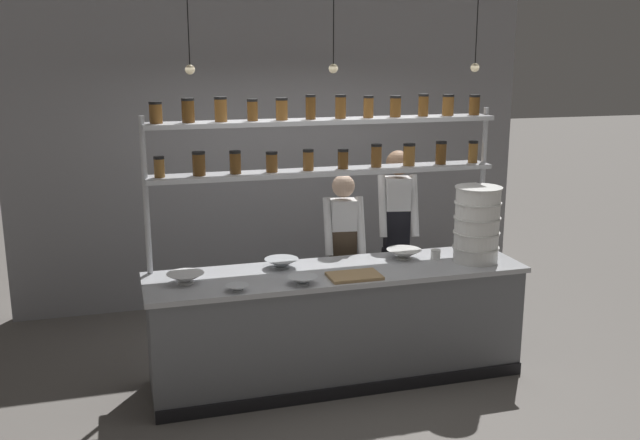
{
  "coord_description": "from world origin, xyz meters",
  "views": [
    {
      "loc": [
        -1.64,
        -5.15,
        2.61
      ],
      "look_at": [
        -0.08,
        0.2,
        1.29
      ],
      "focal_mm": 40.0,
      "sensor_mm": 36.0,
      "label": 1
    }
  ],
  "objects_px": {
    "prep_bowl_center_front": "(186,278)",
    "cutting_board": "(354,276)",
    "prep_bowl_near_left": "(282,263)",
    "serving_cup_front": "(436,254)",
    "chef_left": "(343,250)",
    "prep_bowl_far_left": "(303,280)",
    "container_stack": "(477,224)",
    "prep_bowl_near_right": "(404,254)",
    "spice_shelf_unit": "(325,150)",
    "prep_bowl_center_back": "(237,288)",
    "chef_center": "(397,230)"
  },
  "relations": [
    {
      "from": "prep_bowl_center_front",
      "to": "serving_cup_front",
      "type": "distance_m",
      "value": 2.07
    },
    {
      "from": "container_stack",
      "to": "prep_bowl_near_right",
      "type": "height_order",
      "value": "container_stack"
    },
    {
      "from": "prep_bowl_near_left",
      "to": "prep_bowl_center_front",
      "type": "xyz_separation_m",
      "value": [
        -0.78,
        -0.18,
        0.0
      ]
    },
    {
      "from": "spice_shelf_unit",
      "to": "prep_bowl_center_front",
      "type": "distance_m",
      "value": 1.51
    },
    {
      "from": "chef_left",
      "to": "prep_bowl_near_right",
      "type": "bearing_deg",
      "value": -43.68
    },
    {
      "from": "spice_shelf_unit",
      "to": "serving_cup_front",
      "type": "relative_size",
      "value": 36.11
    },
    {
      "from": "cutting_board",
      "to": "prep_bowl_center_front",
      "type": "height_order",
      "value": "prep_bowl_center_front"
    },
    {
      "from": "cutting_board",
      "to": "prep_bowl_center_back",
      "type": "xyz_separation_m",
      "value": [
        -0.92,
        -0.07,
        0.01
      ]
    },
    {
      "from": "spice_shelf_unit",
      "to": "prep_bowl_near_right",
      "type": "bearing_deg",
      "value": -16.01
    },
    {
      "from": "chef_center",
      "to": "prep_bowl_near_left",
      "type": "height_order",
      "value": "chef_center"
    },
    {
      "from": "chef_left",
      "to": "serving_cup_front",
      "type": "xyz_separation_m",
      "value": [
        0.63,
        -0.55,
        0.07
      ]
    },
    {
      "from": "chef_center",
      "to": "prep_bowl_center_front",
      "type": "bearing_deg",
      "value": -147.59
    },
    {
      "from": "spice_shelf_unit",
      "to": "cutting_board",
      "type": "distance_m",
      "value": 1.06
    },
    {
      "from": "container_stack",
      "to": "prep_bowl_center_back",
      "type": "distance_m",
      "value": 2.05
    },
    {
      "from": "spice_shelf_unit",
      "to": "serving_cup_front",
      "type": "height_order",
      "value": "spice_shelf_unit"
    },
    {
      "from": "prep_bowl_near_right",
      "to": "prep_bowl_far_left",
      "type": "bearing_deg",
      "value": -157.39
    },
    {
      "from": "container_stack",
      "to": "spice_shelf_unit",
      "type": "bearing_deg",
      "value": 160.78
    },
    {
      "from": "prep_bowl_center_front",
      "to": "cutting_board",
      "type": "bearing_deg",
      "value": -10.01
    },
    {
      "from": "chef_left",
      "to": "chef_center",
      "type": "relative_size",
      "value": 0.9
    },
    {
      "from": "chef_left",
      "to": "prep_bowl_center_front",
      "type": "distance_m",
      "value": 1.57
    },
    {
      "from": "cutting_board",
      "to": "serving_cup_front",
      "type": "height_order",
      "value": "serving_cup_front"
    },
    {
      "from": "chef_left",
      "to": "container_stack",
      "type": "height_order",
      "value": "chef_left"
    },
    {
      "from": "prep_bowl_far_left",
      "to": "serving_cup_front",
      "type": "bearing_deg",
      "value": 15.02
    },
    {
      "from": "container_stack",
      "to": "prep_bowl_near_left",
      "type": "relative_size",
      "value": 2.28
    },
    {
      "from": "serving_cup_front",
      "to": "chef_left",
      "type": "bearing_deg",
      "value": 138.76
    },
    {
      "from": "prep_bowl_near_left",
      "to": "prep_bowl_near_right",
      "type": "xyz_separation_m",
      "value": [
        1.04,
        -0.03,
        0.0
      ]
    },
    {
      "from": "cutting_board",
      "to": "prep_bowl_center_front",
      "type": "distance_m",
      "value": 1.28
    },
    {
      "from": "chef_center",
      "to": "prep_bowl_near_right",
      "type": "height_order",
      "value": "chef_center"
    },
    {
      "from": "prep_bowl_center_back",
      "to": "chef_center",
      "type": "bearing_deg",
      "value": 31.6
    },
    {
      "from": "cutting_board",
      "to": "serving_cup_front",
      "type": "bearing_deg",
      "value": 19.36
    },
    {
      "from": "spice_shelf_unit",
      "to": "prep_bowl_near_left",
      "type": "xyz_separation_m",
      "value": [
        -0.41,
        -0.15,
        -0.88
      ]
    },
    {
      "from": "cutting_board",
      "to": "serving_cup_front",
      "type": "xyz_separation_m",
      "value": [
        0.81,
        0.29,
        0.03
      ]
    },
    {
      "from": "spice_shelf_unit",
      "to": "prep_bowl_center_back",
      "type": "distance_m",
      "value": 1.37
    },
    {
      "from": "prep_bowl_center_front",
      "to": "prep_bowl_far_left",
      "type": "height_order",
      "value": "prep_bowl_center_front"
    },
    {
      "from": "chef_left",
      "to": "prep_bowl_near_left",
      "type": "relative_size",
      "value": 5.74
    },
    {
      "from": "prep_bowl_center_back",
      "to": "prep_bowl_far_left",
      "type": "relative_size",
      "value": 0.75
    },
    {
      "from": "spice_shelf_unit",
      "to": "prep_bowl_near_left",
      "type": "height_order",
      "value": "spice_shelf_unit"
    },
    {
      "from": "cutting_board",
      "to": "prep_bowl_far_left",
      "type": "bearing_deg",
      "value": -173.8
    },
    {
      "from": "prep_bowl_center_front",
      "to": "serving_cup_front",
      "type": "height_order",
      "value": "serving_cup_front"
    },
    {
      "from": "spice_shelf_unit",
      "to": "container_stack",
      "type": "distance_m",
      "value": 1.38
    },
    {
      "from": "container_stack",
      "to": "cutting_board",
      "type": "height_order",
      "value": "container_stack"
    },
    {
      "from": "prep_bowl_center_front",
      "to": "prep_bowl_near_right",
      "type": "distance_m",
      "value": 1.83
    },
    {
      "from": "prep_bowl_center_back",
      "to": "prep_bowl_far_left",
      "type": "bearing_deg",
      "value": 2.5
    },
    {
      "from": "chef_left",
      "to": "prep_bowl_center_front",
      "type": "bearing_deg",
      "value": -149.1
    },
    {
      "from": "prep_bowl_near_left",
      "to": "serving_cup_front",
      "type": "bearing_deg",
      "value": -4.98
    },
    {
      "from": "prep_bowl_near_right",
      "to": "serving_cup_front",
      "type": "xyz_separation_m",
      "value": [
        0.25,
        -0.08,
        0.0
      ]
    },
    {
      "from": "prep_bowl_center_front",
      "to": "prep_bowl_near_right",
      "type": "relative_size",
      "value": 0.96
    },
    {
      "from": "chef_left",
      "to": "prep_bowl_center_front",
      "type": "xyz_separation_m",
      "value": [
        -1.44,
        -0.62,
        0.06
      ]
    },
    {
      "from": "prep_bowl_center_front",
      "to": "prep_bowl_near_left",
      "type": "bearing_deg",
      "value": 12.8
    },
    {
      "from": "chef_center",
      "to": "prep_bowl_near_left",
      "type": "relative_size",
      "value": 6.38
    }
  ]
}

